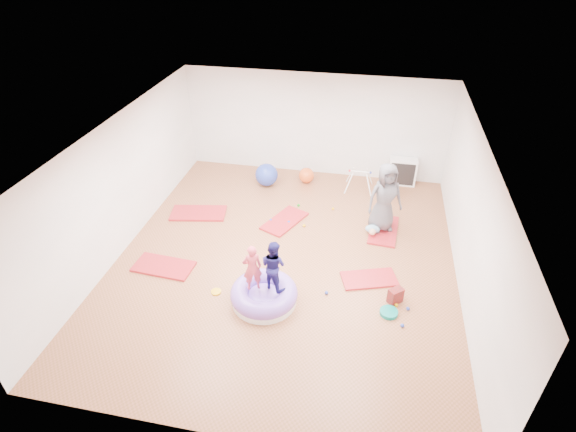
# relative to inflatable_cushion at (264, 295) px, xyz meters

# --- Properties ---
(room) EXTENTS (7.01, 8.01, 2.81)m
(room) POSITION_rel_inflatable_cushion_xyz_m (0.14, 1.30, 1.25)
(room) COLOR #A15E43
(room) RESTS_ON ground
(gym_mat_front_left) EXTENTS (1.26, 0.69, 0.05)m
(gym_mat_front_left) POSITION_rel_inflatable_cushion_xyz_m (-2.27, 0.54, -0.13)
(gym_mat_front_left) COLOR #A91E41
(gym_mat_front_left) RESTS_ON ground
(gym_mat_mid_left) EXTENTS (1.41, 0.88, 0.05)m
(gym_mat_mid_left) POSITION_rel_inflatable_cushion_xyz_m (-2.28, 2.58, -0.13)
(gym_mat_mid_left) COLOR #A91E41
(gym_mat_mid_left) RESTS_ON ground
(gym_mat_center_back) EXTENTS (1.04, 1.34, 0.05)m
(gym_mat_center_back) POSITION_rel_inflatable_cushion_xyz_m (-0.16, 2.66, -0.13)
(gym_mat_center_back) COLOR #A91E41
(gym_mat_center_back) RESTS_ON ground
(gym_mat_right) EXTENTS (1.20, 0.85, 0.05)m
(gym_mat_right) POSITION_rel_inflatable_cushion_xyz_m (1.92, 0.99, -0.13)
(gym_mat_right) COLOR #A91E41
(gym_mat_right) RESTS_ON ground
(gym_mat_rear_right) EXTENTS (0.70, 1.26, 0.05)m
(gym_mat_rear_right) POSITION_rel_inflatable_cushion_xyz_m (2.16, 2.74, -0.13)
(gym_mat_rear_right) COLOR #A91E41
(gym_mat_rear_right) RESTS_ON ground
(inflatable_cushion) EXTENTS (1.26, 1.26, 0.40)m
(inflatable_cushion) POSITION_rel_inflatable_cushion_xyz_m (0.00, 0.00, 0.00)
(inflatable_cushion) COLOR white
(inflatable_cushion) RESTS_ON ground
(child_pink) EXTENTS (0.42, 0.36, 0.97)m
(child_pink) POSITION_rel_inflatable_cushion_xyz_m (-0.19, -0.02, 0.69)
(child_pink) COLOR #DC4456
(child_pink) RESTS_ON inflatable_cushion
(child_navy) EXTENTS (0.61, 0.56, 1.02)m
(child_navy) POSITION_rel_inflatable_cushion_xyz_m (0.17, 0.09, 0.72)
(child_navy) COLOR navy
(child_navy) RESTS_ON inflatable_cushion
(adult_caregiver) EXTENTS (0.94, 0.79, 1.63)m
(adult_caregiver) POSITION_rel_inflatable_cushion_xyz_m (2.09, 2.79, 0.71)
(adult_caregiver) COLOR #504F56
(adult_caregiver) RESTS_ON gym_mat_rear_right
(infant) EXTENTS (0.33, 0.33, 0.19)m
(infant) POSITION_rel_inflatable_cushion_xyz_m (1.91, 2.53, -0.00)
(infant) COLOR #7CACCA
(infant) RESTS_ON gym_mat_rear_right
(ball_pit_balls) EXTENTS (3.20, 3.78, 0.07)m
(ball_pit_balls) POSITION_rel_inflatable_cushion_xyz_m (0.97, 1.52, -0.12)
(ball_pit_balls) COLOR #283FAF
(ball_pit_balls) RESTS_ON ground
(exercise_ball_blue) EXTENTS (0.60, 0.60, 0.60)m
(exercise_ball_blue) POSITION_rel_inflatable_cushion_xyz_m (-0.99, 4.31, 0.15)
(exercise_ball_blue) COLOR #283FAF
(exercise_ball_blue) RESTS_ON ground
(exercise_ball_orange) EXTENTS (0.41, 0.41, 0.41)m
(exercise_ball_orange) POSITION_rel_inflatable_cushion_xyz_m (0.04, 4.67, 0.05)
(exercise_ball_orange) COLOR #EA5B21
(exercise_ball_orange) RESTS_ON ground
(infant_play_gym) EXTENTS (0.72, 0.69, 0.55)m
(infant_play_gym) POSITION_rel_inflatable_cushion_xyz_m (1.47, 4.53, 0.22)
(infant_play_gym) COLOR white
(infant_play_gym) RESTS_ON ground
(cube_shelf) EXTENTS (0.73, 0.36, 0.73)m
(cube_shelf) POSITION_rel_inflatable_cushion_xyz_m (2.57, 5.09, 0.21)
(cube_shelf) COLOR white
(cube_shelf) RESTS_ON ground
(balance_disc) EXTENTS (0.33, 0.33, 0.07)m
(balance_disc) POSITION_rel_inflatable_cushion_xyz_m (2.31, 0.12, -0.12)
(balance_disc) COLOR #087B70
(balance_disc) RESTS_ON ground
(backpack) EXTENTS (0.31, 0.30, 0.31)m
(backpack) POSITION_rel_inflatable_cushion_xyz_m (2.41, 0.46, 0.00)
(backpack) COLOR #AA0F0E
(backpack) RESTS_ON ground
(yellow_toy) EXTENTS (0.20, 0.20, 0.03)m
(yellow_toy) POSITION_rel_inflatable_cushion_xyz_m (-0.97, 0.04, -0.14)
(yellow_toy) COLOR #E6AA0A
(yellow_toy) RESTS_ON ground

